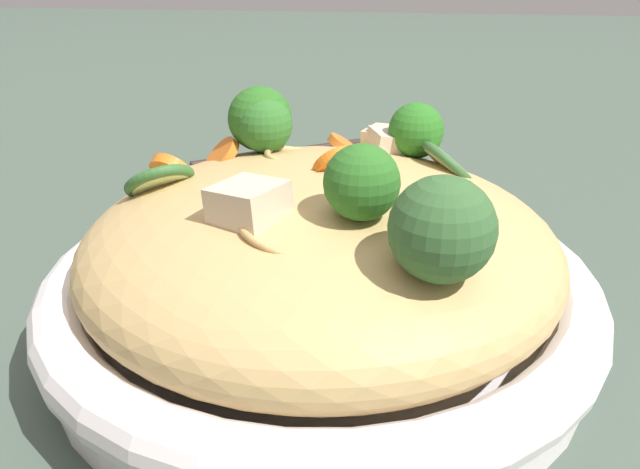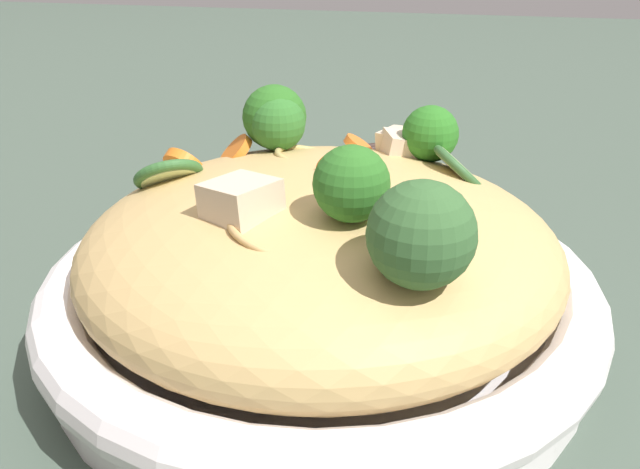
{
  "view_description": "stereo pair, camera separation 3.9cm",
  "coord_description": "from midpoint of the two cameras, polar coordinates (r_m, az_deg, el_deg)",
  "views": [
    {
      "loc": [
        -0.04,
        0.35,
        0.24
      ],
      "look_at": [
        0.0,
        0.0,
        0.07
      ],
      "focal_mm": 38.07,
      "sensor_mm": 36.0,
      "label": 1
    },
    {
      "loc": [
        -0.07,
        0.34,
        0.24
      ],
      "look_at": [
        0.0,
        0.0,
        0.07
      ],
      "focal_mm": 38.07,
      "sensor_mm": 36.0,
      "label": 2
    }
  ],
  "objects": [
    {
      "name": "chopsticks_pair",
      "position": [
        0.74,
        -4.45,
        7.05
      ],
      "size": [
        0.19,
        0.11,
        0.01
      ],
      "color": "black",
      "rests_on": "ground_plane"
    },
    {
      "name": "broccoli_florets",
      "position": [
        0.38,
        -0.67,
        6.18
      ],
      "size": [
        0.16,
        0.22,
        0.06
      ],
      "color": "#9DB572",
      "rests_on": "serving_bowl"
    },
    {
      "name": "noodle_heap",
      "position": [
        0.39,
        -2.84,
        -1.17
      ],
      "size": [
        0.28,
        0.28,
        0.08
      ],
      "color": "tan",
      "rests_on": "serving_bowl"
    },
    {
      "name": "zucchini_slices",
      "position": [
        0.42,
        -4.39,
        5.08
      ],
      "size": [
        0.23,
        0.1,
        0.03
      ],
      "color": "beige",
      "rests_on": "serving_bowl"
    },
    {
      "name": "chicken_chunks",
      "position": [
        0.4,
        -2.6,
        5.17
      ],
      "size": [
        0.1,
        0.18,
        0.04
      ],
      "color": "beige",
      "rests_on": "serving_bowl"
    },
    {
      "name": "ground_plane",
      "position": [
        0.42,
        -2.66,
        -8.34
      ],
      "size": [
        3.0,
        3.0,
        0.0
      ],
      "primitive_type": "plane",
      "color": "#415044"
    },
    {
      "name": "carrot_coins",
      "position": [
        0.43,
        -8.03,
        6.11
      ],
      "size": [
        0.14,
        0.11,
        0.04
      ],
      "color": "orange",
      "rests_on": "serving_bowl"
    },
    {
      "name": "serving_bowl",
      "position": [
        0.41,
        -2.73,
        -5.41
      ],
      "size": [
        0.33,
        0.33,
        0.05
      ],
      "color": "white",
      "rests_on": "ground_plane"
    }
  ]
}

